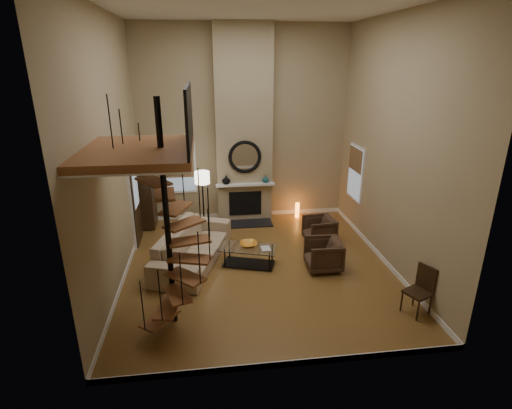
{
  "coord_description": "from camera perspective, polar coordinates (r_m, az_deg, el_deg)",
  "views": [
    {
      "loc": [
        -1.11,
        -8.11,
        4.53
      ],
      "look_at": [
        0.0,
        0.4,
        1.4
      ],
      "focal_mm": 27.86,
      "sensor_mm": 36.0,
      "label": 1
    }
  ],
  "objects": [
    {
      "name": "back_wall",
      "position": [
        11.55,
        -1.86,
        11.16
      ],
      "size": [
        6.0,
        0.02,
        5.5
      ],
      "primitive_type": "cube",
      "color": "tan",
      "rests_on": "ground"
    },
    {
      "name": "hearth",
      "position": [
        11.65,
        -1.38,
        -2.75
      ],
      "size": [
        1.5,
        0.6,
        0.04
      ],
      "primitive_type": "cube",
      "color": "black",
      "rests_on": "ground"
    },
    {
      "name": "entry_door",
      "position": [
        10.67,
        -16.96,
        0.08
      ],
      "size": [
        0.1,
        1.05,
        2.16
      ],
      "color": "white",
      "rests_on": "ground"
    },
    {
      "name": "right_wall",
      "position": [
        9.26,
        19.25,
        7.85
      ],
      "size": [
        0.02,
        6.5,
        5.5
      ],
      "primitive_type": "cube",
      "color": "tan",
      "rests_on": "ground"
    },
    {
      "name": "baseboard_left",
      "position": [
        9.45,
        -18.2,
        -9.3
      ],
      "size": [
        0.02,
        6.5,
        0.12
      ],
      "primitive_type": "cube",
      "color": "white",
      "rests_on": "ground"
    },
    {
      "name": "armchair_near",
      "position": [
        10.55,
        9.41,
        -3.56
      ],
      "size": [
        0.82,
        0.8,
        0.68
      ],
      "primitive_type": "imported",
      "rotation": [
        0.0,
        0.0,
        -1.47
      ],
      "color": "#422C1E",
      "rests_on": "ground"
    },
    {
      "name": "mirror_disc",
      "position": [
        11.32,
        -1.61,
        6.84
      ],
      "size": [
        0.8,
        0.01,
        0.8
      ],
      "primitive_type": "cylinder",
      "rotation": [
        1.57,
        0.0,
        0.0
      ],
      "color": "white",
      "rests_on": "chimney_breast"
    },
    {
      "name": "spiral_stair",
      "position": [
        6.92,
        -12.41,
        -3.84
      ],
      "size": [
        1.47,
        1.47,
        4.06
      ],
      "color": "black",
      "rests_on": "ground"
    },
    {
      "name": "window_right",
      "position": [
        11.28,
        14.11,
        4.51
      ],
      "size": [
        0.06,
        1.02,
        1.52
      ],
      "color": "white",
      "rests_on": "right_wall"
    },
    {
      "name": "chimney_breast",
      "position": [
        11.37,
        -1.76,
        11.01
      ],
      "size": [
        1.6,
        0.38,
        5.5
      ],
      "primitive_type": "cube",
      "color": "#9D8A66",
      "rests_on": "ground"
    },
    {
      "name": "ground",
      "position": [
        9.36,
        0.32,
        -8.95
      ],
      "size": [
        6.0,
        6.5,
        0.01
      ],
      "primitive_type": "cube",
      "color": "olive",
      "rests_on": "ground"
    },
    {
      "name": "book",
      "position": [
        9.14,
        1.24,
        -6.38
      ],
      "size": [
        0.23,
        0.3,
        0.03
      ],
      "primitive_type": "imported",
      "rotation": [
        0.0,
        0.0,
        0.06
      ],
      "color": "gray",
      "rests_on": "coffee_table"
    },
    {
      "name": "accent_lamp",
      "position": [
        12.09,
        5.93,
        -0.81
      ],
      "size": [
        0.13,
        0.13,
        0.45
      ],
      "primitive_type": "cylinder",
      "color": "orange",
      "rests_on": "ground"
    },
    {
      "name": "baseboard_right",
      "position": [
        10.13,
        17.47,
        -7.16
      ],
      "size": [
        0.02,
        6.5,
        0.12
      ],
      "primitive_type": "cube",
      "color": "white",
      "rests_on": "ground"
    },
    {
      "name": "left_wall",
      "position": [
        8.52,
        -20.22,
        6.74
      ],
      "size": [
        0.02,
        6.5,
        5.5
      ],
      "primitive_type": "cube",
      "color": "tan",
      "rests_on": "ground"
    },
    {
      "name": "floor_lamp",
      "position": [
        10.85,
        -7.72,
        3.16
      ],
      "size": [
        0.41,
        0.41,
        1.71
      ],
      "color": "black",
      "rests_on": "ground"
    },
    {
      "name": "side_chair",
      "position": [
        8.19,
        22.61,
        -10.94
      ],
      "size": [
        0.56,
        0.55,
        0.94
      ],
      "color": "black",
      "rests_on": "ground"
    },
    {
      "name": "armchair_far",
      "position": [
        9.27,
        10.08,
        -7.09
      ],
      "size": [
        0.81,
        0.79,
        0.71
      ],
      "primitive_type": "imported",
      "rotation": [
        0.0,
        0.0,
        -1.6
      ],
      "color": "#422C1E",
      "rests_on": "ground"
    },
    {
      "name": "baseboard_front",
      "position": [
        6.7,
        4.33,
        -21.85
      ],
      "size": [
        6.0,
        0.02,
        0.12
      ],
      "primitive_type": "cube",
      "color": "white",
      "rests_on": "ground"
    },
    {
      "name": "vase_left",
      "position": [
        11.41,
        -4.32,
        3.55
      ],
      "size": [
        0.24,
        0.24,
        0.25
      ],
      "primitive_type": "imported",
      "color": "black",
      "rests_on": "mantel"
    },
    {
      "name": "coffee_table",
      "position": [
        9.32,
        -1.05,
        -7.08
      ],
      "size": [
        1.42,
        1.01,
        0.47
      ],
      "color": "silver",
      "rests_on": "ground"
    },
    {
      "name": "sofa",
      "position": [
        9.57,
        -9.08,
        -5.85
      ],
      "size": [
        1.96,
        3.1,
        0.84
      ],
      "primitive_type": "imported",
      "rotation": [
        0.0,
        0.0,
        1.26
      ],
      "color": "tan",
      "rests_on": "ground"
    },
    {
      "name": "mantel",
      "position": [
        11.46,
        -1.54,
        2.87
      ],
      "size": [
        1.7,
        0.18,
        0.06
      ],
      "primitive_type": "cube",
      "color": "white",
      "rests_on": "chimney_breast"
    },
    {
      "name": "window_back",
      "position": [
        11.73,
        -11.1,
        5.3
      ],
      "size": [
        1.02,
        0.06,
        1.52
      ],
      "color": "white",
      "rests_on": "back_wall"
    },
    {
      "name": "bowl",
      "position": [
        9.27,
        -1.09,
        -5.76
      ],
      "size": [
        0.41,
        0.41,
        0.1
      ],
      "primitive_type": "imported",
      "color": "orange",
      "rests_on": "coffee_table"
    },
    {
      "name": "vase_right",
      "position": [
        11.53,
        1.41,
        3.68
      ],
      "size": [
        0.2,
        0.2,
        0.21
      ],
      "primitive_type": "imported",
      "color": "#174D51",
      "rests_on": "mantel"
    },
    {
      "name": "front_wall",
      "position": [
        5.29,
        5.1,
        0.32
      ],
      "size": [
        6.0,
        0.02,
        5.5
      ],
      "primitive_type": "cube",
      "color": "tan",
      "rests_on": "ground"
    },
    {
      "name": "loft",
      "position": [
        6.51,
        -15.68,
        7.83
      ],
      "size": [
        1.7,
        2.2,
        1.09
      ],
      "color": "brown",
      "rests_on": "left_wall"
    },
    {
      "name": "baseboard_back",
      "position": [
        12.25,
        -1.71,
        -1.38
      ],
      "size": [
        6.0,
        0.02,
        0.12
      ],
      "primitive_type": "cube",
      "color": "white",
      "rests_on": "ground"
    },
    {
      "name": "hutch",
      "position": [
        11.64,
        -15.4,
        1.37
      ],
      "size": [
        0.39,
        0.82,
        1.84
      ],
      "primitive_type": "cube",
      "color": "black",
      "rests_on": "ground"
    },
    {
      "name": "firebox",
      "position": [
        11.72,
        -1.55,
        0.18
      ],
      "size": [
        0.95,
        0.02,
        0.72
      ],
      "primitive_type": "cube",
      "color": "black",
      "rests_on": "chimney_breast"
    },
    {
      "name": "mirror_frame",
      "position": [
        11.31,
        -1.61,
        6.83
      ],
      "size": [
        0.94,
        0.1,
        0.94
      ],
      "primitive_type": "torus",
      "rotation": [
        1.57,
        0.0,
        0.0
      ],
      "color": "black",
      "rests_on": "chimney_breast"
    },
    {
      "name": "ceiling",
      "position": [
        8.24,
        0.4,
        26.76
      ],
      "size": [
        6.0,
        6.5,
        0.01
      ],
      "primitive_type": "cube",
      "color": "silver",
      "rests_on": "back_wall"
    }
  ]
}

